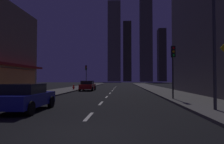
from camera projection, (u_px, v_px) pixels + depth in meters
The scene contains 14 objects.
ground_plane at pixel (114, 89), 38.20m from camera, with size 78.00×136.00×0.10m, color black.
sidewalk_right at pixel (153, 88), 37.85m from camera, with size 4.00×76.00×0.15m, color #605E59.
sidewalk_left at pixel (76, 88), 38.57m from camera, with size 4.00×76.00×0.15m, color #605E59.
lane_marking_center at pixel (110, 93), 25.03m from camera, with size 0.16×43.80×0.01m.
skyscraper_distant_tall at pixel (114, 41), 147.43m from camera, with size 8.82×6.75×56.06m, color #5D5846.
skyscraper_distant_mid at pixel (127, 52), 148.75m from camera, with size 5.76×7.62×42.10m, color #373429.
skyscraper_distant_short at pixel (146, 37), 133.93m from camera, with size 7.53×7.39×57.54m, color #4B4838.
skyscraper_distant_slender at pixel (162, 55), 152.16m from camera, with size 5.38×8.71×37.81m, color #343127.
car_parked_near at pixel (25, 97), 11.07m from camera, with size 1.98×4.24×1.45m.
car_parked_far at pixel (88, 86), 30.59m from camera, with size 1.98×4.24×1.45m.
fire_hydrant_far_left at pixel (74, 87), 31.71m from camera, with size 0.42×0.30×0.65m.
traffic_light_near_right at pixel (173, 60), 16.60m from camera, with size 0.32×0.48×4.20m.
traffic_light_far_left at pixel (86, 71), 40.22m from camera, with size 0.32×0.48×4.20m.
street_lamp_right at pixel (197, 14), 10.83m from camera, with size 1.96×0.56×6.58m.
Camera 1 is at (1.54, -6.26, 1.70)m, focal length 33.75 mm.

